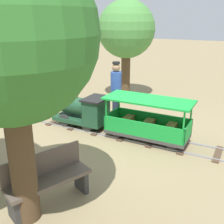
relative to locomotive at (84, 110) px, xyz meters
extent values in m
plane|color=#8C7A56|center=(0.00, -1.07, -0.48)|extent=(60.00, 60.00, 0.00)
cube|color=gray|center=(-0.27, -0.85, -0.46)|extent=(0.03, 5.70, 0.04)
cube|color=gray|center=(0.27, -0.85, -0.46)|extent=(0.03, 5.70, 0.04)
cube|color=#4C3828|center=(0.00, -3.34, -0.47)|extent=(0.78, 0.14, 0.03)
cube|color=#4C3828|center=(0.00, -2.63, -0.47)|extent=(0.78, 0.14, 0.03)
cube|color=#4C3828|center=(0.00, -1.92, -0.47)|extent=(0.78, 0.14, 0.03)
cube|color=#4C3828|center=(0.00, -1.21, -0.47)|extent=(0.78, 0.14, 0.03)
cube|color=#4C3828|center=(0.00, -0.49, -0.47)|extent=(0.78, 0.14, 0.03)
cube|color=#4C3828|center=(0.00, 0.22, -0.47)|extent=(0.78, 0.14, 0.03)
cube|color=#4C3828|center=(0.00, 0.93, -0.47)|extent=(0.78, 0.14, 0.03)
cube|color=#4C3828|center=(0.00, 1.64, -0.47)|extent=(0.78, 0.14, 0.03)
cube|color=#1E472D|center=(0.00, 0.10, -0.27)|extent=(0.66, 1.40, 0.10)
cylinder|color=#1E472D|center=(0.00, 0.30, 0.08)|extent=(0.44, 0.85, 0.44)
cylinder|color=#B7932D|center=(0.00, 0.73, 0.08)|extent=(0.37, 0.02, 0.37)
cylinder|color=#1E472D|center=(0.00, 0.60, 0.45)|extent=(0.12, 0.12, 0.30)
sphere|color=#B7932D|center=(0.00, 0.25, 0.35)|extent=(0.16, 0.16, 0.16)
cube|color=#1E472D|center=(0.00, -0.37, 0.05)|extent=(0.66, 0.45, 0.55)
cube|color=black|center=(0.00, -0.37, 0.35)|extent=(0.74, 0.53, 0.04)
sphere|color=#F2EAB2|center=(0.00, 0.76, 0.34)|extent=(0.10, 0.10, 0.10)
cylinder|color=#2D2D2D|center=(-0.27, 0.45, -0.28)|extent=(0.05, 0.32, 0.32)
cylinder|color=#2D2D2D|center=(0.27, 0.45, -0.28)|extent=(0.05, 0.32, 0.32)
cylinder|color=#2D2D2D|center=(-0.27, -0.25, -0.28)|extent=(0.05, 0.32, 0.32)
cylinder|color=#2D2D2D|center=(0.27, -0.25, -0.28)|extent=(0.05, 0.32, 0.32)
cube|color=#3F3F3F|center=(0.00, -1.75, -0.30)|extent=(0.74, 1.90, 0.08)
cube|color=green|center=(-0.35, -1.75, -0.09)|extent=(0.04, 1.90, 0.35)
cube|color=green|center=(0.35, -1.75, -0.09)|extent=(0.04, 1.90, 0.35)
cube|color=green|center=(0.00, -0.82, -0.09)|extent=(0.74, 0.04, 0.35)
cube|color=green|center=(0.00, -2.68, -0.09)|extent=(0.74, 0.04, 0.35)
cylinder|color=green|center=(-0.34, -0.85, 0.11)|extent=(0.04, 0.04, 0.75)
cylinder|color=green|center=(0.34, -0.85, 0.11)|extent=(0.04, 0.04, 0.75)
cylinder|color=green|center=(-0.34, -2.65, 0.11)|extent=(0.04, 0.04, 0.75)
cylinder|color=green|center=(0.34, -2.65, 0.11)|extent=(0.04, 0.04, 0.75)
cube|color=green|center=(0.00, -1.75, 0.51)|extent=(0.84, 2.00, 0.04)
cube|color=olive|center=(0.00, -2.28, -0.14)|extent=(0.58, 0.20, 0.24)
cube|color=olive|center=(0.00, -1.75, -0.14)|extent=(0.58, 0.20, 0.24)
cube|color=olive|center=(0.00, -1.22, -0.14)|extent=(0.58, 0.20, 0.24)
cylinder|color=#262626|center=(-0.27, -1.08, -0.32)|extent=(0.04, 0.24, 0.24)
cylinder|color=#262626|center=(0.27, -1.08, -0.32)|extent=(0.04, 0.24, 0.24)
cylinder|color=#262626|center=(-0.27, -2.41, -0.32)|extent=(0.04, 0.24, 0.24)
cylinder|color=#262626|center=(0.27, -2.41, -0.32)|extent=(0.04, 0.24, 0.24)
cylinder|color=#282D47|center=(0.85, -0.46, -0.08)|extent=(0.12, 0.12, 0.80)
cylinder|color=#282D47|center=(1.03, -0.46, -0.08)|extent=(0.12, 0.12, 0.80)
cylinder|color=#2D4C99|center=(0.94, -0.46, 0.59)|extent=(0.30, 0.30, 0.55)
sphere|color=#936B4C|center=(0.94, -0.46, 0.98)|extent=(0.22, 0.22, 0.22)
cylinder|color=black|center=(0.94, -0.46, 1.11)|extent=(0.20, 0.20, 0.06)
cube|color=brown|center=(-2.88, -1.26, -0.06)|extent=(1.35, 0.87, 0.06)
cube|color=brown|center=(-2.81, -1.09, 0.14)|extent=(1.21, 0.54, 0.40)
cube|color=#333333|center=(-2.36, -1.48, -0.27)|extent=(0.20, 0.33, 0.42)
cube|color=#333333|center=(-3.41, -1.04, -0.27)|extent=(0.20, 0.33, 0.42)
cylinder|color=#4C3823|center=(3.00, 0.21, 0.37)|extent=(0.31, 0.31, 1.70)
sphere|color=#4C8E42|center=(3.00, 0.21, 1.88)|extent=(1.91, 1.91, 1.91)
cylinder|color=#4C3823|center=(-3.27, -1.16, 0.42)|extent=(0.35, 0.35, 1.81)
sphere|color=#2D6B28|center=(-3.27, -1.16, 2.08)|extent=(2.17, 2.17, 2.17)
camera|label=1|loc=(-5.59, -3.75, 2.28)|focal=43.84mm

